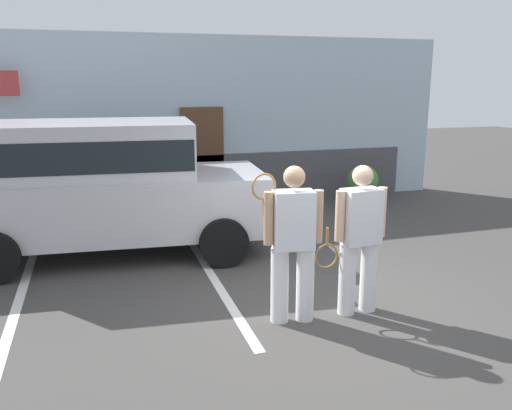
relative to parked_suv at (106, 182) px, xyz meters
name	(u,v)px	position (x,y,z in m)	size (l,w,h in m)	color
ground_plane	(322,312)	(2.30, -2.96, -1.15)	(40.00, 40.00, 0.00)	#423F3D
parking_stripe_0	(20,297)	(-1.15, -1.46, -1.14)	(0.12, 4.40, 0.01)	silver
parking_stripe_1	(212,276)	(1.31, -1.46, -1.14)	(0.12, 4.40, 0.01)	silver
house_frontage	(211,127)	(2.29, 2.88, 0.53)	(10.53, 0.40, 3.56)	silver
parked_suv	(106,182)	(0.00, 0.00, 0.00)	(4.74, 2.47, 2.05)	#B7B7BC
tennis_player_man	(293,242)	(1.88, -3.06, -0.22)	(0.78, 0.33, 1.77)	white
tennis_player_woman	(359,238)	(2.69, -3.06, -0.25)	(0.90, 0.30, 1.74)	white
potted_plant_by_porch	(363,183)	(5.37, 1.79, -0.66)	(0.66, 0.66, 0.87)	gray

